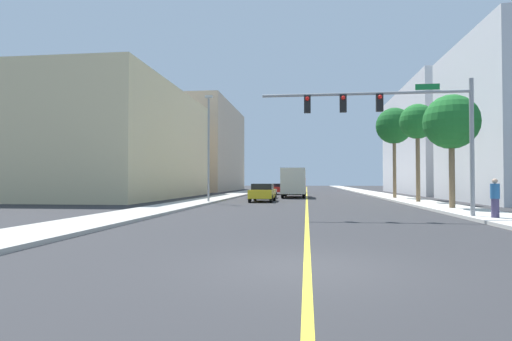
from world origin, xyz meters
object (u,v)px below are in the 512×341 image
(palm_mid, at_px, (418,123))
(car_green, at_px, (294,188))
(street_lamp, at_px, (209,143))
(car_white, at_px, (266,191))
(car_yellow, at_px, (263,192))
(palm_near, at_px, (451,123))
(car_black, at_px, (299,188))
(car_red, at_px, (277,189))
(traffic_signal_mast, at_px, (398,116))
(pedestrian, at_px, (495,198))
(delivery_truck, at_px, (294,182))
(palm_far, at_px, (394,126))

(palm_mid, relative_size, car_green, 1.87)
(street_lamp, xyz_separation_m, palm_mid, (16.20, 1.29, 1.49))
(car_white, xyz_separation_m, car_green, (2.46, 11.95, 0.07))
(palm_mid, relative_size, car_white, 1.67)
(car_yellow, bearing_deg, car_green, 83.30)
(palm_mid, bearing_deg, car_yellow, 172.83)
(palm_near, xyz_separation_m, car_black, (-9.73, 35.07, -4.50))
(car_red, xyz_separation_m, car_yellow, (0.15, -18.97, 0.05))
(car_red, bearing_deg, traffic_signal_mast, -78.34)
(car_black, distance_m, car_yellow, 26.35)
(street_lamp, xyz_separation_m, car_green, (6.08, 20.98, -3.98))
(car_black, relative_size, pedestrian, 2.64)
(street_lamp, relative_size, palm_near, 1.24)
(traffic_signal_mast, xyz_separation_m, palm_mid, (4.24, 13.12, 1.44))
(street_lamp, height_order, delivery_truck, street_lamp)
(palm_far, bearing_deg, delivery_truck, 161.54)
(street_lamp, xyz_separation_m, palm_near, (16.27, -6.03, 0.48))
(car_green, height_order, car_yellow, car_yellow)
(car_red, relative_size, car_yellow, 0.91)
(palm_mid, xyz_separation_m, car_green, (-10.12, 19.70, -5.47))
(car_black, bearing_deg, car_green, -95.59)
(delivery_truck, bearing_deg, car_green, 92.01)
(street_lamp, relative_size, palm_mid, 1.11)
(street_lamp, bearing_deg, car_black, 77.30)
(traffic_signal_mast, distance_m, car_green, 33.58)
(street_lamp, height_order, palm_near, street_lamp)
(street_lamp, xyz_separation_m, car_red, (3.84, 21.79, -4.02))
(car_red, distance_m, pedestrian, 36.54)
(car_white, bearing_deg, delivery_truck, 47.63)
(palm_near, height_order, pedestrian, palm_near)
(palm_near, bearing_deg, street_lamp, 159.67)
(traffic_signal_mast, height_order, car_black, traffic_signal_mast)
(car_green, height_order, delivery_truck, delivery_truck)
(traffic_signal_mast, distance_m, car_red, 34.83)
(palm_near, bearing_deg, car_green, 110.66)
(street_lamp, height_order, pedestrian, street_lamp)
(car_black, distance_m, delivery_truck, 17.26)
(delivery_truck, bearing_deg, palm_far, -18.05)
(car_red, bearing_deg, car_green, -21.69)
(palm_mid, relative_size, pedestrian, 4.42)
(street_lamp, relative_size, palm_far, 0.98)
(car_black, bearing_deg, pedestrian, -79.77)
(traffic_signal_mast, relative_size, palm_near, 1.45)
(street_lamp, height_order, car_green, street_lamp)
(palm_far, distance_m, car_black, 23.33)
(street_lamp, distance_m, palm_far, 18.24)
(palm_far, relative_size, car_green, 2.11)
(delivery_truck, xyz_separation_m, pedestrian, (9.51, -24.53, -0.62))
(car_white, height_order, delivery_truck, delivery_truck)
(car_red, bearing_deg, palm_near, -67.84)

